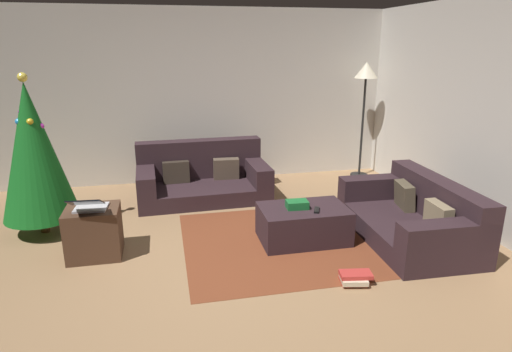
% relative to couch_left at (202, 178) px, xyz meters
% --- Properties ---
extents(ground_plane, '(6.40, 6.40, 0.00)m').
position_rel_couch_left_xyz_m(ground_plane, '(-0.09, -2.27, -0.27)').
color(ground_plane, '#93704C').
extents(rear_partition, '(6.40, 0.12, 2.60)m').
position_rel_couch_left_xyz_m(rear_partition, '(-0.09, 0.87, 1.03)').
color(rear_partition, beige).
rests_on(rear_partition, ground_plane).
extents(couch_left, '(1.80, 1.02, 0.76)m').
position_rel_couch_left_xyz_m(couch_left, '(0.00, 0.00, 0.00)').
color(couch_left, '#2D1E23').
rests_on(couch_left, ground_plane).
extents(couch_right, '(1.00, 1.75, 0.66)m').
position_rel_couch_left_xyz_m(couch_right, '(2.16, -1.88, -0.02)').
color(couch_right, '#2D1E23').
rests_on(couch_right, ground_plane).
extents(ottoman, '(0.94, 0.61, 0.38)m').
position_rel_couch_left_xyz_m(ottoman, '(0.94, -1.69, -0.08)').
color(ottoman, '#2D1E23').
rests_on(ottoman, ground_plane).
extents(gift_box, '(0.24, 0.17, 0.08)m').
position_rel_couch_left_xyz_m(gift_box, '(0.86, -1.69, 0.15)').
color(gift_box, '#19662D').
rests_on(gift_box, ottoman).
extents(tv_remote, '(0.11, 0.17, 0.02)m').
position_rel_couch_left_xyz_m(tv_remote, '(1.04, -1.81, 0.12)').
color(tv_remote, black).
rests_on(tv_remote, ottoman).
extents(christmas_tree, '(0.81, 0.81, 1.79)m').
position_rel_couch_left_xyz_m(christmas_tree, '(-1.89, -0.85, 0.67)').
color(christmas_tree, brown).
rests_on(christmas_tree, ground_plane).
extents(side_table, '(0.52, 0.44, 0.51)m').
position_rel_couch_left_xyz_m(side_table, '(-1.24, -1.59, -0.02)').
color(side_table, '#4C3323').
rests_on(side_table, ground_plane).
extents(laptop, '(0.34, 0.45, 0.19)m').
position_rel_couch_left_xyz_m(laptop, '(-1.24, -1.66, 0.29)').
color(laptop, silver).
rests_on(laptop, side_table).
extents(book_stack, '(0.31, 0.26, 0.11)m').
position_rel_couch_left_xyz_m(book_stack, '(1.11, -2.66, -0.22)').
color(book_stack, '#B7332D').
rests_on(book_stack, ground_plane).
extents(corner_lamp, '(0.36, 0.36, 1.81)m').
position_rel_couch_left_xyz_m(corner_lamp, '(2.61, 0.47, 1.27)').
color(corner_lamp, black).
rests_on(corner_lamp, ground_plane).
extents(area_rug, '(2.60, 2.00, 0.01)m').
position_rel_couch_left_xyz_m(area_rug, '(0.94, -1.69, -0.27)').
color(area_rug, brown).
rests_on(area_rug, ground_plane).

